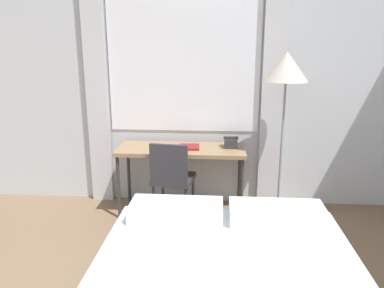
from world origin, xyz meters
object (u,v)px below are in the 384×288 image
desk (181,153)px  desk_chair (172,176)px  telephone (231,142)px  book (189,147)px  standing_lamp (286,77)px

desk → desk_chair: desk_chair is taller
desk_chair → telephone: 0.72m
desk_chair → telephone: (0.60, 0.29, 0.29)m
desk → telephone: size_ratio=8.77×
desk → book: size_ratio=6.04×
standing_lamp → telephone: (-0.51, 0.18, -0.71)m
book → desk_chair: bearing=-125.3°
desk → book: book is taller
desk → telephone: telephone is taller
desk → standing_lamp: size_ratio=0.78×
standing_lamp → desk_chair: bearing=-174.3°
telephone → book: bearing=-171.4°
standing_lamp → telephone: standing_lamp is taller
desk → desk_chair: bearing=-107.5°
desk_chair → book: size_ratio=3.82×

